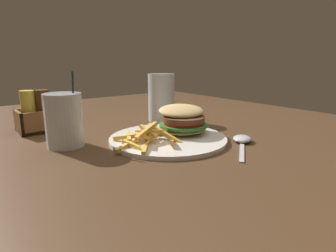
{
  "coord_description": "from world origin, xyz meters",
  "views": [
    {
      "loc": [
        -0.45,
        -0.71,
        0.93
      ],
      "look_at": [
        -0.03,
        -0.17,
        0.76
      ],
      "focal_mm": 30.0,
      "sensor_mm": 36.0,
      "label": 1
    }
  ],
  "objects": [
    {
      "name": "juice_glass",
      "position": [
        -0.25,
        -0.06,
        0.78
      ],
      "size": [
        0.09,
        0.09,
        0.18
      ],
      "color": "silver",
      "rests_on": "dining_table"
    },
    {
      "name": "condiment_caddy",
      "position": [
        -0.27,
        0.14,
        0.77
      ],
      "size": [
        0.1,
        0.1,
        0.12
      ],
      "color": "brown",
      "rests_on": "dining_table"
    },
    {
      "name": "beer_glass",
      "position": [
        0.1,
        0.04,
        0.8
      ],
      "size": [
        0.09,
        0.09,
        0.15
      ],
      "color": "silver",
      "rests_on": "dining_table"
    },
    {
      "name": "meal_plate_near",
      "position": [
        -0.01,
        -0.16,
        0.75
      ],
      "size": [
        0.31,
        0.3,
        0.09
      ],
      "color": "white",
      "rests_on": "dining_table"
    },
    {
      "name": "spoon",
      "position": [
        0.1,
        -0.29,
        0.73
      ],
      "size": [
        0.16,
        0.13,
        0.02
      ],
      "rotation": [
        0.0,
        0.0,
        0.66
      ],
      "color": "silver",
      "rests_on": "dining_table"
    },
    {
      "name": "dining_table",
      "position": [
        0.0,
        0.0,
        0.64
      ],
      "size": [
        1.35,
        1.39,
        0.73
      ],
      "color": "#4C331E",
      "rests_on": "ground_plane"
    }
  ]
}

